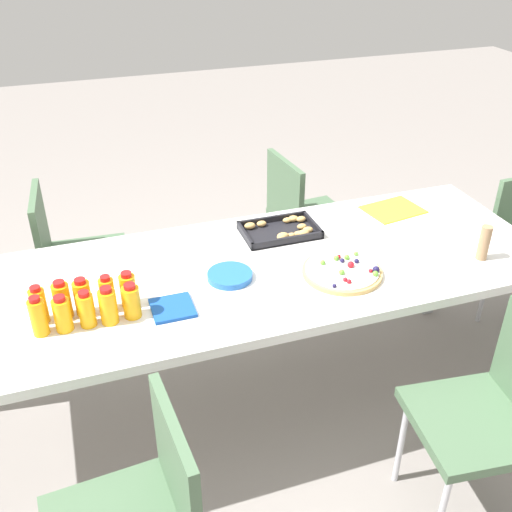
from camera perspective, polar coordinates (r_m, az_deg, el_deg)
The scene contains 21 objects.
ground_plane at distance 2.82m, azimuth -1.27°, elevation -13.96°, with size 12.00×12.00×0.00m, color gray.
party_table at distance 2.39m, azimuth -1.46°, elevation -2.50°, with size 2.54×0.86×0.73m.
chair_far_right at distance 3.30m, azimuth 4.53°, elevation 4.13°, with size 0.44×0.44×0.83m.
chair_far_left at distance 3.05m, azimuth -17.35°, elevation 0.29°, with size 0.43×0.43×0.83m.
chair_near_right at distance 2.24m, azimuth 21.88°, elevation -13.47°, with size 0.44×0.44×0.83m.
juice_bottle_0 at distance 2.11m, azimuth -20.18°, elevation -5.49°, with size 0.06×0.06×0.15m.
juice_bottle_1 at distance 2.11m, azimuth -18.10°, elevation -5.34°, with size 0.06×0.06×0.14m.
juice_bottle_2 at distance 2.11m, azimuth -15.98°, elevation -4.97°, with size 0.06×0.06×0.14m.
juice_bottle_3 at distance 2.10m, azimuth -14.01°, elevation -4.69°, with size 0.06×0.06×0.14m.
juice_bottle_4 at distance 2.11m, azimuth -11.88°, elevation -4.29°, with size 0.06×0.06×0.13m.
juice_bottle_5 at distance 2.17m, azimuth -20.14°, elevation -4.46°, with size 0.06×0.06×0.14m.
juice_bottle_6 at distance 2.17m, azimuth -18.12°, elevation -4.05°, with size 0.06×0.06×0.15m.
juice_bottle_7 at distance 2.17m, azimuth -16.30°, elevation -3.85°, with size 0.06×0.06×0.14m.
juice_bottle_8 at distance 2.16m, azimuth -14.08°, elevation -3.57°, with size 0.05×0.05×0.14m.
juice_bottle_9 at distance 2.17m, azimuth -12.19°, elevation -3.18°, with size 0.06×0.06×0.14m.
fruit_pizza at distance 2.35m, azimuth 8.32°, elevation -1.44°, with size 0.31×0.31×0.05m.
snack_tray at distance 2.61m, azimuth 2.53°, elevation 2.46°, with size 0.33×0.21×0.04m.
plate_stack at distance 2.30m, azimuth -2.53°, elevation -1.89°, with size 0.18×0.18×0.02m.
napkin_stack at distance 2.15m, azimuth -8.02°, elevation -4.96°, with size 0.15×0.15×0.01m, color #194CA5.
cardboard_tube at distance 2.56m, azimuth 21.07°, elevation 1.19°, with size 0.04×0.04×0.15m, color #9E7A56.
paper_folder at distance 2.88m, azimuth 13.03°, elevation 4.37°, with size 0.26×0.20×0.01m, color yellow.
Camera 1 is at (-0.58, -1.90, 2.00)m, focal length 41.64 mm.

